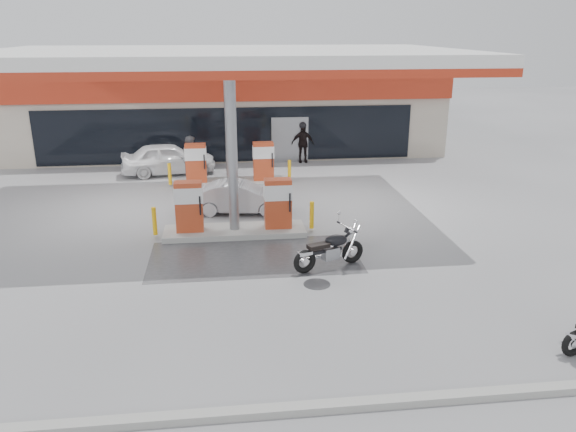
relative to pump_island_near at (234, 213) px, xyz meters
name	(u,v)px	position (x,y,z in m)	size (l,w,h in m)	color
ground	(237,258)	(0.00, -2.00, -0.71)	(90.00, 90.00, 0.00)	gray
wet_patch	(254,257)	(0.50, -2.00, -0.71)	(6.00, 3.00, 0.00)	#4C4C4F
drain_cover	(317,284)	(2.00, -4.00, -0.71)	(0.70, 0.70, 0.01)	#38383A
kerb	(250,413)	(0.00, -9.00, -0.64)	(28.00, 0.25, 0.15)	gray
store_building	(226,111)	(0.01, 13.94, 1.30)	(22.00, 8.22, 4.00)	beige
canopy	(228,59)	(0.00, 3.00, 4.56)	(16.00, 10.02, 5.51)	silver
pump_island_near	(234,213)	(0.00, 0.00, 0.00)	(5.14, 1.30, 1.78)	#9E9E99
pump_island_far	(230,168)	(0.00, 6.00, 0.00)	(5.14, 1.30, 1.78)	#9E9E99
parked_motorcycle	(330,251)	(2.54, -2.98, -0.21)	(2.11, 1.04, 1.13)	black
sedan_white	(168,159)	(-2.72, 8.20, 0.00)	(1.67, 4.16, 1.42)	white
attendant	(191,158)	(-1.63, 7.00, 0.26)	(0.94, 0.73, 1.94)	#5D5C61
hatchback_silver	(240,197)	(0.27, 2.20, -0.15)	(1.19, 3.42, 1.13)	#AAACB2
parked_car_left	(27,147)	(-10.00, 12.00, -0.08)	(1.77, 4.35, 1.26)	#501116
biker_walking	(303,143)	(3.62, 9.80, 0.22)	(1.09, 0.45, 1.86)	black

